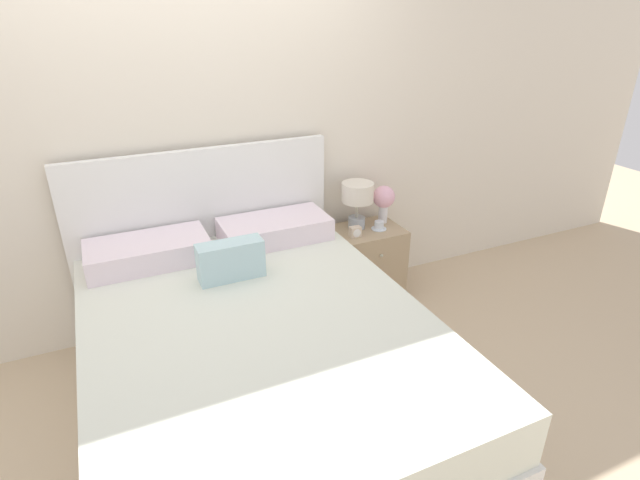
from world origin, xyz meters
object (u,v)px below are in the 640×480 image
object	(u,v)px
table_lamp	(357,197)
flower_vase	(384,199)
bed	(256,360)
teacup	(379,226)
alarm_clock	(355,232)
nightstand	(367,264)

from	to	relation	value
table_lamp	flower_vase	distance (m)	0.23
bed	table_lamp	world-z (taller)	bed
table_lamp	teacup	world-z (taller)	table_lamp
teacup	alarm_clock	size ratio (longest dim) A/B	1.39
nightstand	flower_vase	distance (m)	0.49
bed	alarm_clock	world-z (taller)	bed
flower_vase	bed	bearing A→B (deg)	-145.91
bed	alarm_clock	distance (m)	1.23
bed	table_lamp	size ratio (longest dim) A/B	6.37
teacup	table_lamp	bearing A→B (deg)	145.53
bed	flower_vase	bearing A→B (deg)	34.09
nightstand	table_lamp	bearing A→B (deg)	138.90
nightstand	flower_vase	world-z (taller)	flower_vase
bed	flower_vase	world-z (taller)	bed
bed	teacup	size ratio (longest dim) A/B	19.78
flower_vase	alarm_clock	size ratio (longest dim) A/B	3.58
flower_vase	teacup	world-z (taller)	flower_vase
bed	alarm_clock	xyz separation A→B (m)	(0.96, 0.72, 0.25)
nightstand	bed	bearing A→B (deg)	-144.43
nightstand	teacup	distance (m)	0.32
alarm_clock	bed	bearing A→B (deg)	-143.31
flower_vase	teacup	distance (m)	0.21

